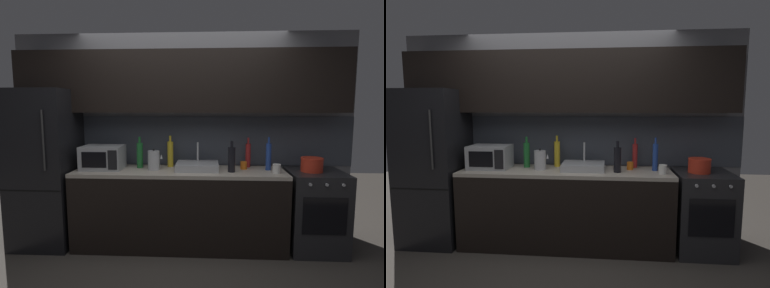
# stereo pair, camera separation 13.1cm
# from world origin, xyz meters

# --- Properties ---
(back_wall) EXTENTS (4.12, 0.44, 2.50)m
(back_wall) POSITION_xyz_m (0.00, 1.20, 1.55)
(back_wall) COLOR slate
(back_wall) RESTS_ON ground
(counter_run) EXTENTS (2.38, 0.60, 0.90)m
(counter_run) POSITION_xyz_m (0.00, 0.90, 0.45)
(counter_run) COLOR black
(counter_run) RESTS_ON ground
(refrigerator) EXTENTS (0.68, 0.69, 1.81)m
(refrigerator) POSITION_xyz_m (-1.57, 0.90, 0.91)
(refrigerator) COLOR black
(refrigerator) RESTS_ON ground
(oven_range) EXTENTS (0.60, 0.62, 0.90)m
(oven_range) POSITION_xyz_m (1.53, 0.90, 0.45)
(oven_range) COLOR #232326
(oven_range) RESTS_ON ground
(microwave) EXTENTS (0.46, 0.35, 0.27)m
(microwave) POSITION_xyz_m (-0.89, 0.92, 1.04)
(microwave) COLOR #A8AAAF
(microwave) RESTS_ON counter_run
(sink_basin) EXTENTS (0.48, 0.38, 0.30)m
(sink_basin) POSITION_xyz_m (0.20, 0.93, 0.94)
(sink_basin) COLOR #ADAFB5
(sink_basin) RESTS_ON counter_run
(kettle) EXTENTS (0.17, 0.13, 0.24)m
(kettle) POSITION_xyz_m (-0.29, 0.90, 1.01)
(kettle) COLOR #B7BABF
(kettle) RESTS_ON counter_run
(wine_bottle_green) EXTENTS (0.07, 0.07, 0.37)m
(wine_bottle_green) POSITION_xyz_m (-0.48, 1.01, 1.05)
(wine_bottle_green) COLOR #1E6B2D
(wine_bottle_green) RESTS_ON counter_run
(wine_bottle_blue) EXTENTS (0.06, 0.06, 0.38)m
(wine_bottle_blue) POSITION_xyz_m (1.01, 0.96, 1.06)
(wine_bottle_blue) COLOR #234299
(wine_bottle_blue) RESTS_ON counter_run
(wine_bottle_dark) EXTENTS (0.08, 0.08, 0.35)m
(wine_bottle_dark) POSITION_xyz_m (0.58, 0.83, 1.04)
(wine_bottle_dark) COLOR black
(wine_bottle_dark) RESTS_ON counter_run
(wine_bottle_yellow) EXTENTS (0.07, 0.07, 0.37)m
(wine_bottle_yellow) POSITION_xyz_m (-0.13, 1.10, 1.06)
(wine_bottle_yellow) COLOR gold
(wine_bottle_yellow) RESTS_ON counter_run
(wine_bottle_red) EXTENTS (0.06, 0.06, 0.35)m
(wine_bottle_red) POSITION_xyz_m (0.80, 1.11, 1.05)
(wine_bottle_red) COLOR #A82323
(wine_bottle_red) RESTS_ON counter_run
(mug_white) EXTENTS (0.09, 0.09, 0.10)m
(mug_white) POSITION_xyz_m (1.07, 0.79, 0.95)
(mug_white) COLOR silver
(mug_white) RESTS_ON counter_run
(mug_orange) EXTENTS (0.07, 0.07, 0.09)m
(mug_orange) POSITION_xyz_m (0.74, 0.99, 0.94)
(mug_orange) COLOR orange
(mug_orange) RESTS_ON counter_run
(cooking_pot) EXTENTS (0.24, 0.24, 0.16)m
(cooking_pot) POSITION_xyz_m (1.48, 0.90, 0.98)
(cooking_pot) COLOR red
(cooking_pot) RESTS_ON oven_range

